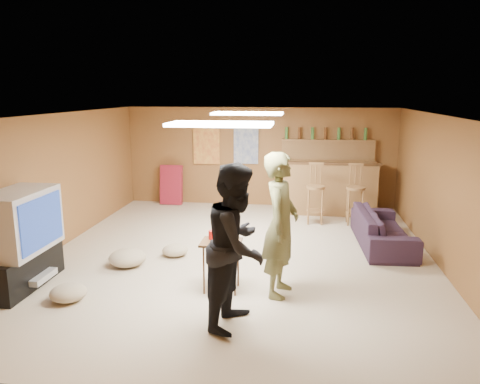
# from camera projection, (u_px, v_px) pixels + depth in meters

# --- Properties ---
(ground) EXTENTS (7.00, 7.00, 0.00)m
(ground) POSITION_uv_depth(u_px,v_px,m) (238.00, 257.00, 7.33)
(ground) COLOR tan
(ground) RESTS_ON ground
(ceiling) EXTENTS (6.00, 7.00, 0.02)m
(ceiling) POSITION_uv_depth(u_px,v_px,m) (238.00, 115.00, 6.87)
(ceiling) COLOR silver
(ceiling) RESTS_ON ground
(wall_back) EXTENTS (6.00, 0.02, 2.20)m
(wall_back) POSITION_uv_depth(u_px,v_px,m) (259.00, 157.00, 10.49)
(wall_back) COLOR brown
(wall_back) RESTS_ON ground
(wall_front) EXTENTS (6.00, 0.02, 2.20)m
(wall_front) POSITION_uv_depth(u_px,v_px,m) (178.00, 277.00, 3.71)
(wall_front) COLOR brown
(wall_front) RESTS_ON ground
(wall_left) EXTENTS (0.02, 7.00, 2.20)m
(wall_left) POSITION_uv_depth(u_px,v_px,m) (53.00, 183.00, 7.49)
(wall_left) COLOR brown
(wall_left) RESTS_ON ground
(wall_right) EXTENTS (0.02, 7.00, 2.20)m
(wall_right) POSITION_uv_depth(u_px,v_px,m) (445.00, 194.00, 6.71)
(wall_right) COLOR brown
(wall_right) RESTS_ON ground
(tv_stand) EXTENTS (0.55, 1.30, 0.50)m
(tv_stand) POSITION_uv_depth(u_px,v_px,m) (19.00, 268.00, 6.18)
(tv_stand) COLOR black
(tv_stand) RESTS_ON ground
(dvd_box) EXTENTS (0.35, 0.50, 0.08)m
(dvd_box) POSITION_uv_depth(u_px,v_px,m) (36.00, 276.00, 6.17)
(dvd_box) COLOR #B2B2B7
(dvd_box) RESTS_ON tv_stand
(tv_body) EXTENTS (0.60, 1.10, 0.80)m
(tv_body) POSITION_uv_depth(u_px,v_px,m) (19.00, 221.00, 6.03)
(tv_body) COLOR #B2B2B7
(tv_body) RESTS_ON tv_stand
(tv_screen) EXTENTS (0.02, 0.95, 0.65)m
(tv_screen) POSITION_uv_depth(u_px,v_px,m) (42.00, 222.00, 5.99)
(tv_screen) COLOR navy
(tv_screen) RESTS_ON tv_body
(bar_counter) EXTENTS (2.00, 0.60, 1.10)m
(bar_counter) POSITION_uv_depth(u_px,v_px,m) (327.00, 188.00, 9.88)
(bar_counter) COLOR brown
(bar_counter) RESTS_ON ground
(bar_lip) EXTENTS (2.10, 0.12, 0.05)m
(bar_lip) POSITION_uv_depth(u_px,v_px,m) (329.00, 164.00, 9.52)
(bar_lip) COLOR #3F2714
(bar_lip) RESTS_ON bar_counter
(bar_shelf) EXTENTS (2.00, 0.18, 0.05)m
(bar_shelf) POSITION_uv_depth(u_px,v_px,m) (328.00, 141.00, 10.12)
(bar_shelf) COLOR brown
(bar_shelf) RESTS_ON bar_backing
(bar_backing) EXTENTS (2.00, 0.14, 0.60)m
(bar_backing) POSITION_uv_depth(u_px,v_px,m) (328.00, 154.00, 10.20)
(bar_backing) COLOR brown
(bar_backing) RESTS_ON bar_counter
(poster_left) EXTENTS (0.60, 0.03, 0.85)m
(poster_left) POSITION_uv_depth(u_px,v_px,m) (206.00, 145.00, 10.56)
(poster_left) COLOR #BF3F26
(poster_left) RESTS_ON wall_back
(poster_right) EXTENTS (0.55, 0.03, 0.80)m
(poster_right) POSITION_uv_depth(u_px,v_px,m) (246.00, 146.00, 10.44)
(poster_right) COLOR #334C99
(poster_right) RESTS_ON wall_back
(folding_chair_stack) EXTENTS (0.50, 0.26, 0.91)m
(folding_chair_stack) POSITION_uv_depth(u_px,v_px,m) (171.00, 185.00, 10.69)
(folding_chair_stack) COLOR maroon
(folding_chair_stack) RESTS_ON ground
(ceiling_panel_front) EXTENTS (1.20, 0.60, 0.04)m
(ceiling_panel_front) POSITION_uv_depth(u_px,v_px,m) (221.00, 124.00, 5.42)
(ceiling_panel_front) COLOR white
(ceiling_panel_front) RESTS_ON ceiling
(ceiling_panel_back) EXTENTS (1.20, 0.60, 0.04)m
(ceiling_panel_back) POSITION_uv_depth(u_px,v_px,m) (248.00, 113.00, 8.04)
(ceiling_panel_back) COLOR white
(ceiling_panel_back) RESTS_ON ceiling
(person_olive) EXTENTS (0.54, 0.73, 1.83)m
(person_olive) POSITION_uv_depth(u_px,v_px,m) (281.00, 225.00, 5.82)
(person_olive) COLOR brown
(person_olive) RESTS_ON ground
(person_black) EXTENTS (0.87, 1.01, 1.81)m
(person_black) POSITION_uv_depth(u_px,v_px,m) (237.00, 246.00, 5.06)
(person_black) COLOR black
(person_black) RESTS_ON ground
(sofa) EXTENTS (0.86, 2.01, 0.58)m
(sofa) POSITION_uv_depth(u_px,v_px,m) (383.00, 229.00, 7.83)
(sofa) COLOR black
(sofa) RESTS_ON ground
(tray_table) EXTENTS (0.51, 0.41, 0.66)m
(tray_table) POSITION_uv_depth(u_px,v_px,m) (221.00, 266.00, 6.05)
(tray_table) COLOR #3F2714
(tray_table) RESTS_ON ground
(cup_red_near) EXTENTS (0.09, 0.09, 0.11)m
(cup_red_near) POSITION_uv_depth(u_px,v_px,m) (212.00, 235.00, 6.06)
(cup_red_near) COLOR #BA110C
(cup_red_near) RESTS_ON tray_table
(cup_red_far) EXTENTS (0.09, 0.09, 0.11)m
(cup_red_far) POSITION_uv_depth(u_px,v_px,m) (228.00, 240.00, 5.85)
(cup_red_far) COLOR #BA110C
(cup_red_far) RESTS_ON tray_table
(cup_blue) EXTENTS (0.09, 0.09, 0.12)m
(cup_blue) POSITION_uv_depth(u_px,v_px,m) (235.00, 235.00, 6.04)
(cup_blue) COLOR navy
(cup_blue) RESTS_ON tray_table
(bar_stool_left) EXTENTS (0.44, 0.44, 1.16)m
(bar_stool_left) POSITION_uv_depth(u_px,v_px,m) (315.00, 194.00, 9.10)
(bar_stool_left) COLOR brown
(bar_stool_left) RESTS_ON ground
(bar_stool_right) EXTENTS (0.41, 0.41, 1.14)m
(bar_stool_right) POSITION_uv_depth(u_px,v_px,m) (355.00, 196.00, 9.02)
(bar_stool_right) COLOR brown
(bar_stool_right) RESTS_ON ground
(cushion_near_tv) EXTENTS (0.67, 0.67, 0.25)m
(cushion_near_tv) POSITION_uv_depth(u_px,v_px,m) (127.00, 258.00, 6.94)
(cushion_near_tv) COLOR tan
(cushion_near_tv) RESTS_ON ground
(cushion_mid) EXTENTS (0.45, 0.45, 0.18)m
(cushion_mid) POSITION_uv_depth(u_px,v_px,m) (175.00, 250.00, 7.37)
(cushion_mid) COLOR tan
(cushion_mid) RESTS_ON ground
(cushion_far) EXTENTS (0.48, 0.48, 0.20)m
(cushion_far) POSITION_uv_depth(u_px,v_px,m) (68.00, 293.00, 5.79)
(cushion_far) COLOR tan
(cushion_far) RESTS_ON ground
(bottle_row) EXTENTS (1.76, 0.08, 0.26)m
(bottle_row) POSITION_uv_depth(u_px,v_px,m) (326.00, 133.00, 10.07)
(bottle_row) COLOR #3F7233
(bottle_row) RESTS_ON bar_shelf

